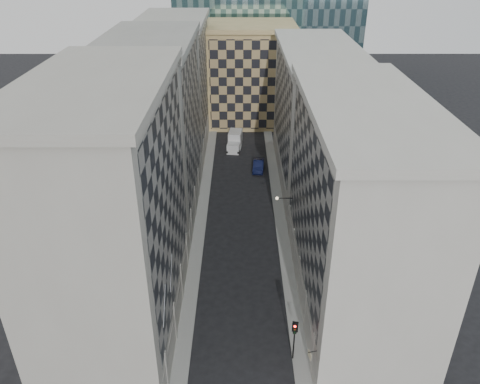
{
  "coord_description": "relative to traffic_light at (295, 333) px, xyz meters",
  "views": [
    {
      "loc": [
        -0.13,
        -23.22,
        32.73
      ],
      "look_at": [
        -0.1,
        12.2,
        13.45
      ],
      "focal_mm": 35.0,
      "sensor_mm": 36.0,
      "label": 1
    }
  ],
  "objects": [
    {
      "name": "sidewalk_west",
      "position": [
        -9.8,
        24.03,
        -3.05
      ],
      "size": [
        1.5,
        100.0,
        0.15
      ],
      "primitive_type": "cube",
      "color": "gray",
      "rests_on": "ground"
    },
    {
      "name": "sidewalk_east",
      "position": [
        0.7,
        24.03,
        -3.05
      ],
      "size": [
        1.5,
        100.0,
        0.15
      ],
      "primitive_type": "cube",
      "color": "gray",
      "rests_on": "ground"
    },
    {
      "name": "bldg_left_a",
      "position": [
        -15.43,
        5.03,
        8.7
      ],
      "size": [
        10.8,
        22.8,
        23.7
      ],
      "color": "#9C978D",
      "rests_on": "ground"
    },
    {
      "name": "bldg_left_b",
      "position": [
        -15.43,
        27.03,
        8.2
      ],
      "size": [
        10.8,
        22.8,
        22.7
      ],
      "color": "gray",
      "rests_on": "ground"
    },
    {
      "name": "bldg_left_c",
      "position": [
        -15.43,
        49.03,
        7.7
      ],
      "size": [
        10.8,
        22.8,
        21.7
      ],
      "color": "#9C978D",
      "rests_on": "ground"
    },
    {
      "name": "bldg_right_a",
      "position": [
        6.33,
        9.03,
        7.2
      ],
      "size": [
        10.8,
        26.8,
        20.7
      ],
      "color": "#B2AEA3",
      "rests_on": "ground"
    },
    {
      "name": "bldg_right_b",
      "position": [
        6.34,
        36.03,
        6.72
      ],
      "size": [
        10.8,
        28.8,
        19.7
      ],
      "color": "#B2AEA3",
      "rests_on": "ground"
    },
    {
      "name": "tan_block",
      "position": [
        -2.55,
        61.93,
        6.31
      ],
      "size": [
        16.8,
        14.8,
        18.8
      ],
      "color": "tan",
      "rests_on": "ground"
    },
    {
      "name": "flagpoles_left",
      "position": [
        -10.45,
        0.03,
        4.88
      ],
      "size": [
        0.1,
        6.33,
        2.33
      ],
      "color": "gray",
      "rests_on": "ground"
    },
    {
      "name": "bracket_lamp",
      "position": [
        -0.17,
        18.03,
        3.08
      ],
      "size": [
        1.98,
        0.36,
        0.36
      ],
      "color": "black",
      "rests_on": "ground"
    },
    {
      "name": "traffic_light",
      "position": [
        0.0,
        0.0,
        0.0
      ],
      "size": [
        0.52,
        0.48,
        4.15
      ],
      "rotation": [
        0.0,
        0.0,
        -0.2
      ],
      "color": "black",
      "rests_on": "sidewalk_east"
    },
    {
      "name": "box_truck",
      "position": [
        -5.52,
        47.15,
        -1.85
      ],
      "size": [
        2.81,
        5.58,
        2.94
      ],
      "rotation": [
        0.0,
        0.0,
        -0.12
      ],
      "color": "silver",
      "rests_on": "ground"
    },
    {
      "name": "dark_car",
      "position": [
        -1.67,
        38.29,
        -2.34
      ],
      "size": [
        2.11,
        4.92,
        1.58
      ],
      "primitive_type": "imported",
      "rotation": [
        0.0,
        0.0,
        -0.09
      ],
      "color": "#0E1334",
      "rests_on": "ground"
    },
    {
      "name": "shop_sign",
      "position": [
        0.87,
        -2.97,
        0.71
      ],
      "size": [
        0.7,
        0.61,
        0.69
      ],
      "rotation": [
        0.0,
        0.0,
        0.26
      ],
      "color": "black",
      "rests_on": "ground"
    }
  ]
}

